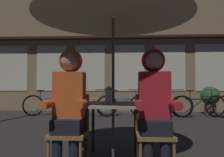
{
  "coord_description": "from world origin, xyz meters",
  "views": [
    {
      "loc": [
        0.14,
        -2.84,
        0.99
      ],
      "look_at": [
        0.0,
        -0.27,
        1.06
      ],
      "focal_mm": 34.54,
      "sensor_mm": 36.0,
      "label": 1
    }
  ],
  "objects_px": {
    "bicycle_nearest": "(50,105)",
    "bicycle_third": "(123,105)",
    "bicycle_second": "(90,106)",
    "potted_plant": "(210,98)",
    "person_left_hooded": "(69,97)",
    "patio_umbrella": "(113,4)",
    "bicycle_fifth": "(199,106)",
    "chair_right": "(154,129)",
    "bicycle_fourth": "(164,105)",
    "chair_left": "(70,128)",
    "person_right_hooded": "(154,97)",
    "lantern": "(109,94)",
    "cafe_table": "(113,111)"
  },
  "relations": [
    {
      "from": "bicycle_nearest",
      "to": "bicycle_fourth",
      "type": "bearing_deg",
      "value": -0.12
    },
    {
      "from": "lantern",
      "to": "bicycle_fourth",
      "type": "distance_m",
      "value": 4.2
    },
    {
      "from": "patio_umbrella",
      "to": "person_left_hooded",
      "type": "relative_size",
      "value": 1.65
    },
    {
      "from": "person_right_hooded",
      "to": "bicycle_third",
      "type": "bearing_deg",
      "value": 94.68
    },
    {
      "from": "bicycle_third",
      "to": "potted_plant",
      "type": "bearing_deg",
      "value": 9.3
    },
    {
      "from": "bicycle_fifth",
      "to": "chair_left",
      "type": "bearing_deg",
      "value": -124.73
    },
    {
      "from": "chair_right",
      "to": "bicycle_fourth",
      "type": "bearing_deg",
      "value": 78.23
    },
    {
      "from": "chair_right",
      "to": "bicycle_nearest",
      "type": "distance_m",
      "value": 5.02
    },
    {
      "from": "cafe_table",
      "to": "bicycle_nearest",
      "type": "relative_size",
      "value": 0.44
    },
    {
      "from": "person_right_hooded",
      "to": "chair_left",
      "type": "bearing_deg",
      "value": 176.61
    },
    {
      "from": "bicycle_fourth",
      "to": "chair_right",
      "type": "bearing_deg",
      "value": -101.77
    },
    {
      "from": "patio_umbrella",
      "to": "bicycle_second",
      "type": "xyz_separation_m",
      "value": [
        -0.89,
        3.65,
        -1.71
      ]
    },
    {
      "from": "bicycle_nearest",
      "to": "bicycle_third",
      "type": "height_order",
      "value": "same"
    },
    {
      "from": "lantern",
      "to": "potted_plant",
      "type": "distance_m",
      "value": 5.37
    },
    {
      "from": "person_right_hooded",
      "to": "bicycle_third",
      "type": "height_order",
      "value": "person_right_hooded"
    },
    {
      "from": "person_left_hooded",
      "to": "bicycle_nearest",
      "type": "distance_m",
      "value": 4.66
    },
    {
      "from": "bicycle_second",
      "to": "bicycle_fifth",
      "type": "distance_m",
      "value": 3.31
    },
    {
      "from": "person_right_hooded",
      "to": "chair_right",
      "type": "bearing_deg",
      "value": 90.0
    },
    {
      "from": "cafe_table",
      "to": "bicycle_nearest",
      "type": "height_order",
      "value": "bicycle_nearest"
    },
    {
      "from": "chair_left",
      "to": "bicycle_third",
      "type": "height_order",
      "value": "chair_left"
    },
    {
      "from": "bicycle_fourth",
      "to": "potted_plant",
      "type": "bearing_deg",
      "value": 17.6
    },
    {
      "from": "person_left_hooded",
      "to": "bicycle_third",
      "type": "bearing_deg",
      "value": 82.05
    },
    {
      "from": "patio_umbrella",
      "to": "bicycle_fourth",
      "type": "relative_size",
      "value": 1.41
    },
    {
      "from": "bicycle_nearest",
      "to": "potted_plant",
      "type": "bearing_deg",
      "value": 5.53
    },
    {
      "from": "patio_umbrella",
      "to": "lantern",
      "type": "xyz_separation_m",
      "value": [
        -0.05,
        -0.06,
        -1.2
      ]
    },
    {
      "from": "person_left_hooded",
      "to": "bicycle_third",
      "type": "relative_size",
      "value": 0.83
    },
    {
      "from": "bicycle_nearest",
      "to": "bicycle_fourth",
      "type": "distance_m",
      "value": 3.57
    },
    {
      "from": "bicycle_third",
      "to": "bicycle_fourth",
      "type": "height_order",
      "value": "same"
    },
    {
      "from": "patio_umbrella",
      "to": "chair_right",
      "type": "xyz_separation_m",
      "value": [
        0.48,
        -0.37,
        -1.57
      ]
    },
    {
      "from": "patio_umbrella",
      "to": "person_left_hooded",
      "type": "bearing_deg",
      "value": -138.43
    },
    {
      "from": "cafe_table",
      "to": "person_left_hooded",
      "type": "xyz_separation_m",
      "value": [
        -0.48,
        -0.43,
        0.21
      ]
    },
    {
      "from": "chair_left",
      "to": "person_right_hooded",
      "type": "bearing_deg",
      "value": -3.39
    },
    {
      "from": "bicycle_nearest",
      "to": "person_right_hooded",
      "type": "bearing_deg",
      "value": -57.99
    },
    {
      "from": "cafe_table",
      "to": "potted_plant",
      "type": "height_order",
      "value": "potted_plant"
    },
    {
      "from": "bicycle_fourth",
      "to": "person_right_hooded",
      "type": "bearing_deg",
      "value": -101.62
    },
    {
      "from": "person_left_hooded",
      "to": "potted_plant",
      "type": "height_order",
      "value": "person_left_hooded"
    },
    {
      "from": "chair_left",
      "to": "lantern",
      "type": "bearing_deg",
      "value": 36.3
    },
    {
      "from": "patio_umbrella",
      "to": "potted_plant",
      "type": "xyz_separation_m",
      "value": [
        2.97,
        4.38,
        -1.51
      ]
    },
    {
      "from": "person_left_hooded",
      "to": "bicycle_second",
      "type": "xyz_separation_m",
      "value": [
        -0.41,
        4.08,
        -0.5
      ]
    },
    {
      "from": "patio_umbrella",
      "to": "lantern",
      "type": "relative_size",
      "value": 10.0
    },
    {
      "from": "bicycle_third",
      "to": "bicycle_fourth",
      "type": "bearing_deg",
      "value": -2.02
    },
    {
      "from": "bicycle_third",
      "to": "bicycle_second",
      "type": "bearing_deg",
      "value": -165.68
    },
    {
      "from": "person_left_hooded",
      "to": "bicycle_fourth",
      "type": "height_order",
      "value": "person_left_hooded"
    },
    {
      "from": "chair_left",
      "to": "bicycle_second",
      "type": "distance_m",
      "value": 4.04
    },
    {
      "from": "patio_umbrella",
      "to": "bicycle_fifth",
      "type": "relative_size",
      "value": 1.38
    },
    {
      "from": "cafe_table",
      "to": "patio_umbrella",
      "type": "distance_m",
      "value": 1.42
    },
    {
      "from": "bicycle_third",
      "to": "bicycle_fifth",
      "type": "distance_m",
      "value": 2.3
    },
    {
      "from": "bicycle_second",
      "to": "potted_plant",
      "type": "bearing_deg",
      "value": 10.63
    },
    {
      "from": "patio_umbrella",
      "to": "bicycle_nearest",
      "type": "relative_size",
      "value": 1.39
    },
    {
      "from": "bicycle_fifth",
      "to": "chair_right",
      "type": "bearing_deg",
      "value": -114.89
    }
  ]
}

